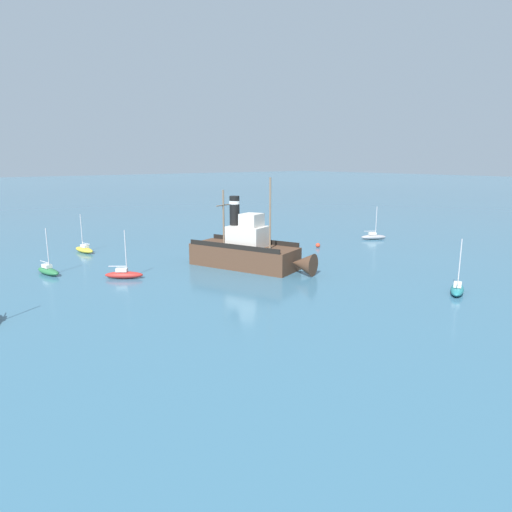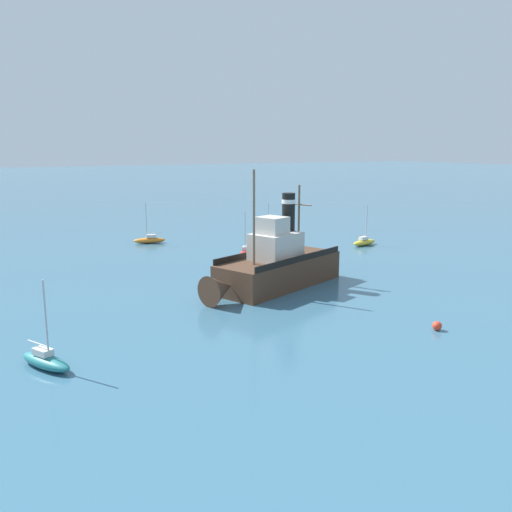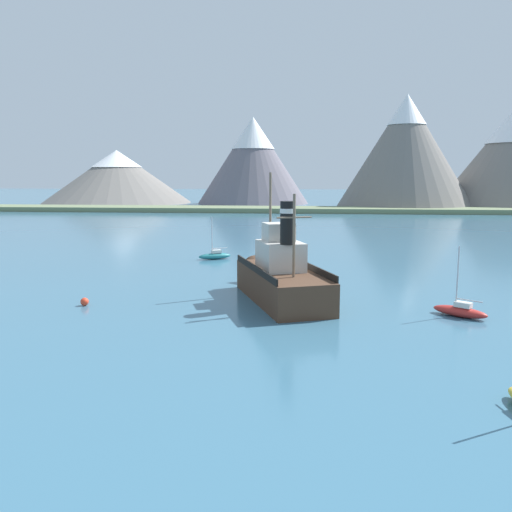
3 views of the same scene
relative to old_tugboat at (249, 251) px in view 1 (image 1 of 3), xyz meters
name	(u,v)px [view 1 (image 1 of 3)]	position (x,y,z in m)	size (l,w,h in m)	color
ground_plane	(255,266)	(-0.81, 0.07, -1.83)	(600.00, 600.00, 0.00)	#38667F
old_tugboat	(249,251)	(0.00, 0.00, 0.00)	(8.27, 14.68, 9.90)	#4C3323
sailboat_red	(124,274)	(12.70, -4.08, -1.40)	(3.68, 3.19, 4.90)	#B22823
sailboat_grey	(373,237)	(-25.55, -2.67, -1.40)	(3.82, 2.92, 4.90)	gray
sailboat_yellow	(84,249)	(11.51, -19.62, -1.40)	(1.79, 3.94, 4.90)	gold
sailboat_teal	(457,289)	(-8.44, 19.51, -1.40)	(3.90, 2.65, 4.90)	#23757A
sailboat_green	(48,270)	(18.23, -10.48, -1.40)	(1.89, 3.95, 4.90)	#286B3D
mooring_buoy	(318,245)	(-14.48, -3.40, -1.53)	(0.61, 0.61, 0.61)	red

